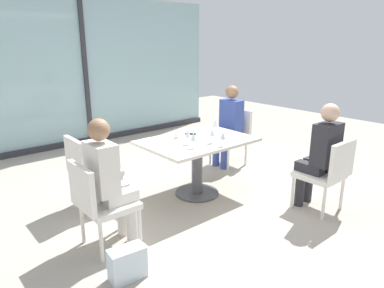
{
  "coord_description": "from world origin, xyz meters",
  "views": [
    {
      "loc": [
        -2.74,
        -3.14,
        1.91
      ],
      "look_at": [
        0.0,
        0.1,
        0.65
      ],
      "focal_mm": 32.62,
      "sensor_mm": 36.0,
      "label": 1
    }
  ],
  "objects": [
    {
      "name": "chair_far_left",
      "position": [
        -1.21,
        0.52,
        0.5
      ],
      "size": [
        0.5,
        0.46,
        0.87
      ],
      "color": "silver",
      "rests_on": "ground_plane"
    },
    {
      "name": "wine_glass_1",
      "position": [
        0.04,
        -0.22,
        0.86
      ],
      "size": [
        0.07,
        0.07,
        0.18
      ],
      "color": "silver",
      "rests_on": "dining_table_main"
    },
    {
      "name": "chair_far_right",
      "position": [
        1.21,
        0.52,
        0.5
      ],
      "size": [
        0.5,
        0.46,
        0.87
      ],
      "color": "silver",
      "rests_on": "ground_plane"
    },
    {
      "name": "chair_side_end",
      "position": [
        -1.5,
        -0.35,
        0.5
      ],
      "size": [
        0.5,
        0.46,
        0.87
      ],
      "color": "silver",
      "rests_on": "ground_plane"
    },
    {
      "name": "cell_phone_on_table",
      "position": [
        0.1,
        0.25,
        0.73
      ],
      "size": [
        0.14,
        0.16,
        0.01
      ],
      "primitive_type": "cube",
      "rotation": [
        0.0,
        0.0,
        0.63
      ],
      "color": "black",
      "rests_on": "dining_table_main"
    },
    {
      "name": "handbag_0",
      "position": [
        -1.54,
        -0.9,
        0.14
      ],
      "size": [
        0.32,
        0.19,
        0.28
      ],
      "primitive_type": "cube",
      "rotation": [
        0.0,
        0.0,
        -0.11
      ],
      "color": "silver",
      "rests_on": "ground_plane"
    },
    {
      "name": "wine_glass_2",
      "position": [
        -0.27,
        -0.25,
        0.86
      ],
      "size": [
        0.07,
        0.07,
        0.18
      ],
      "color": "silver",
      "rests_on": "dining_table_main"
    },
    {
      "name": "window_wall_backdrop",
      "position": [
        0.0,
        3.2,
        1.21
      ],
      "size": [
        5.65,
        0.1,
        2.7
      ],
      "color": "#93B7BC",
      "rests_on": "ground_plane"
    },
    {
      "name": "coffee_cup",
      "position": [
        -0.14,
        0.22,
        0.78
      ],
      "size": [
        0.08,
        0.08,
        0.09
      ],
      "primitive_type": "cylinder",
      "color": "white",
      "rests_on": "dining_table_main"
    },
    {
      "name": "person_side_end",
      "position": [
        -1.39,
        -0.35,
        0.7
      ],
      "size": [
        0.39,
        0.34,
        1.26
      ],
      "color": "silver",
      "rests_on": "ground_plane"
    },
    {
      "name": "wine_glass_3",
      "position": [
        -0.22,
        -0.09,
        0.86
      ],
      "size": [
        0.07,
        0.07,
        0.18
      ],
      "color": "silver",
      "rests_on": "dining_table_main"
    },
    {
      "name": "ground_plane",
      "position": [
        0.0,
        0.0,
        0.0
      ],
      "size": [
        12.0,
        12.0,
        0.0
      ],
      "primitive_type": "plane",
      "color": "#A89E8E"
    },
    {
      "name": "person_far_right",
      "position": [
        1.1,
        0.52,
        0.7
      ],
      "size": [
        0.39,
        0.34,
        1.26
      ],
      "color": "#384C9E",
      "rests_on": "ground_plane"
    },
    {
      "name": "wine_glass_0",
      "position": [
        0.03,
        -0.41,
        0.86
      ],
      "size": [
        0.07,
        0.07,
        0.18
      ],
      "color": "silver",
      "rests_on": "dining_table_main"
    },
    {
      "name": "chair_front_right",
      "position": [
        0.81,
        -1.32,
        0.5
      ],
      "size": [
        0.46,
        0.5,
        0.87
      ],
      "color": "silver",
      "rests_on": "ground_plane"
    },
    {
      "name": "person_front_right",
      "position": [
        0.81,
        -1.21,
        0.7
      ],
      "size": [
        0.34,
        0.39,
        1.26
      ],
      "color": "#28282D",
      "rests_on": "ground_plane"
    },
    {
      "name": "wine_glass_4",
      "position": [
        0.37,
        0.06,
        0.86
      ],
      "size": [
        0.07,
        0.07,
        0.18
      ],
      "color": "silver",
      "rests_on": "dining_table_main"
    },
    {
      "name": "dining_table_main",
      "position": [
        0.0,
        0.0,
        0.56
      ],
      "size": [
        1.35,
        0.95,
        0.73
      ],
      "color": "silver",
      "rests_on": "ground_plane"
    }
  ]
}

